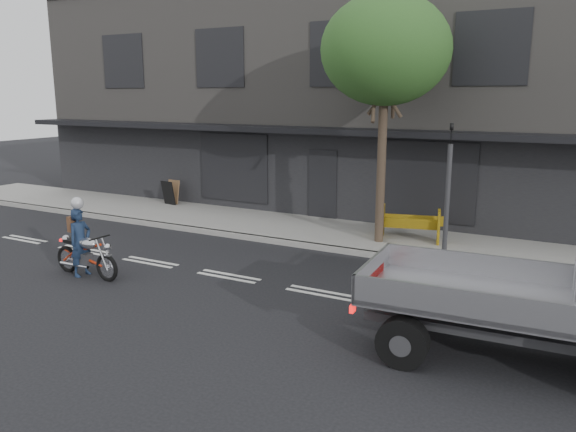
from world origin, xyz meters
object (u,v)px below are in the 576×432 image
(construction_barrier, at_px, (407,225))
(sandwich_board, at_px, (168,193))
(traffic_light_pole, at_px, (447,200))
(rider, at_px, (80,242))
(street_tree, at_px, (385,51))
(motorcycle, at_px, (86,254))

(construction_barrier, bearing_deg, sandwich_board, 173.88)
(traffic_light_pole, bearing_deg, rider, -146.08)
(street_tree, distance_m, sandwich_board, 9.91)
(street_tree, distance_m, construction_barrier, 4.71)
(traffic_light_pole, relative_size, rider, 2.19)
(traffic_light_pole, distance_m, construction_barrier, 2.04)
(traffic_light_pole, bearing_deg, motorcycle, -145.53)
(construction_barrier, relative_size, sandwich_board, 1.93)
(sandwich_board, bearing_deg, motorcycle, -56.44)
(rider, xyz_separation_m, construction_barrier, (5.98, 6.08, -0.17))
(street_tree, relative_size, motorcycle, 3.36)
(traffic_light_pole, bearing_deg, street_tree, 156.97)
(motorcycle, height_order, rider, rider)
(traffic_light_pole, distance_m, motorcycle, 8.72)
(motorcycle, bearing_deg, rider, -177.89)
(traffic_light_pole, height_order, motorcycle, traffic_light_pole)
(construction_barrier, bearing_deg, traffic_light_pole, -42.43)
(sandwich_board, bearing_deg, street_tree, -1.59)
(motorcycle, height_order, sandwich_board, sandwich_board)
(sandwich_board, bearing_deg, rider, -57.43)
(traffic_light_pole, relative_size, motorcycle, 1.75)
(street_tree, height_order, sandwich_board, street_tree)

